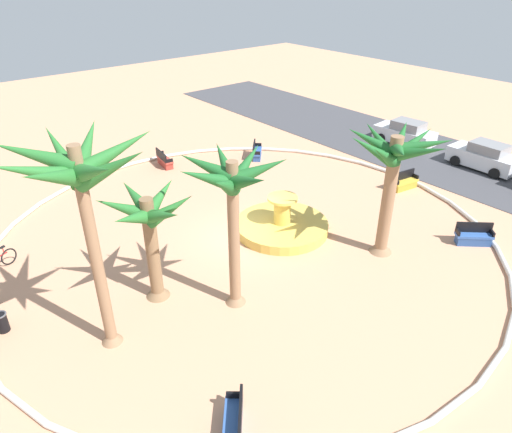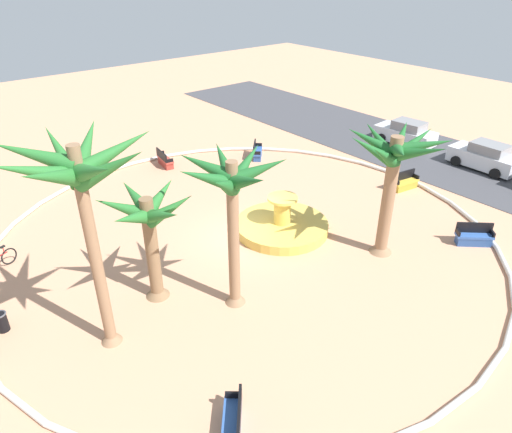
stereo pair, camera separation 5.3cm
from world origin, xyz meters
The scene contains 16 objects.
ground_plane centered at (0.00, 0.00, 0.00)m, with size 80.00×80.00×0.00m, color tan.
plaza_curb centered at (0.00, 0.00, 0.10)m, with size 22.56×22.56×0.20m, color silver.
street_asphalt centered at (0.00, 15.68, 0.01)m, with size 48.00×8.00×0.03m, color #424247.
fountain centered at (0.63, 1.72, 0.28)m, with size 4.35×4.35×1.77m.
palm_tree_near_fountain centered at (4.70, 3.84, 4.17)m, with size 4.07×4.00×5.54m.
palm_tree_by_curb centered at (1.16, -5.15, 3.15)m, with size 3.63×3.44×4.40m.
palm_tree_mid_plaza centered at (3.34, -3.14, 4.58)m, with size 3.72×3.67×5.91m.
palm_tree_far_side centered at (2.35, -7.59, 5.87)m, with size 4.40×4.51×7.22m.
bench_east centered at (-9.72, 1.45, 0.35)m, with size 1.66×0.74×1.00m.
bench_west centered at (7.71, -6.51, 0.35)m, with size 1.54×1.42×1.00m.
bench_north centered at (6.97, 7.53, 0.35)m, with size 1.46×1.51×1.00m.
bench_southeast centered at (-7.15, 6.70, 0.35)m, with size 1.51×1.46×1.00m.
bench_southwest centered at (1.63, 10.04, 0.35)m, with size 0.75×1.66×1.00m.
trash_bin centered at (-0.54, -10.20, 0.39)m, with size 0.46×0.46×0.73m.
parked_car_leftmost centered at (-2.59, 16.10, 0.78)m, with size 4.12×2.15×1.67m.
parked_car_second centered at (2.99, 16.11, 0.78)m, with size 4.04×2.00×1.67m.
Camera 2 is at (14.37, -11.23, 11.25)m, focal length 32.64 mm.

